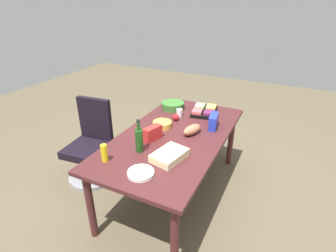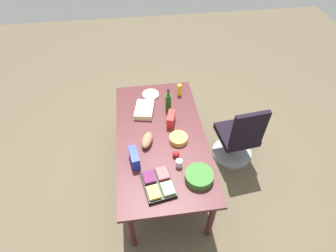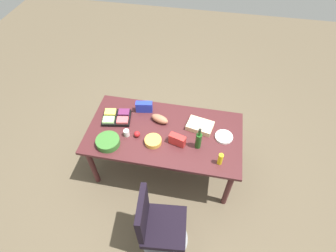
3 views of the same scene
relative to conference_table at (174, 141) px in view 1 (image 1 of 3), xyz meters
name	(u,v)px [view 1 (image 1 of 3)]	position (x,y,z in m)	size (l,w,h in m)	color
ground_plane	(173,192)	(0.00, 0.00, -0.70)	(10.00, 10.00, 0.00)	brown
conference_table	(174,141)	(0.00, 0.00, 0.00)	(1.95, 1.03, 0.77)	#461D20
office_chair	(91,150)	(0.15, -1.05, -0.32)	(0.56, 0.56, 1.00)	gray
paper_cup	(179,113)	(-0.45, -0.14, 0.12)	(0.07, 0.07, 0.09)	white
bread_loaf	(192,130)	(-0.09, 0.16, 0.13)	(0.24, 0.11, 0.10)	#AA6749
wine_bottle	(139,140)	(0.44, -0.15, 0.20)	(0.09, 0.09, 0.32)	#1B4916
sheet_cake	(169,155)	(0.43, 0.16, 0.11)	(0.32, 0.22, 0.07)	beige
fruit_platter	(204,111)	(-0.66, 0.10, 0.11)	(0.40, 0.34, 0.07)	black
chip_bowl	(162,124)	(-0.10, -0.19, 0.11)	(0.21, 0.21, 0.06)	gold
apple_red	(176,117)	(-0.32, -0.13, 0.12)	(0.08, 0.08, 0.08)	#AD1B1E
mustard_bottle	(104,153)	(0.71, -0.33, 0.16)	(0.06, 0.06, 0.16)	yellow
paper_plate_stack	(141,173)	(0.74, 0.05, 0.09)	(0.22, 0.22, 0.03)	white
chip_bag_red	(153,133)	(0.19, -0.15, 0.15)	(0.20, 0.08, 0.14)	red
chip_bag_blue	(213,121)	(-0.34, 0.32, 0.15)	(0.22, 0.08, 0.15)	#2236BB
salad_bowl	(173,105)	(-0.63, -0.31, 0.12)	(0.29, 0.29, 0.08)	#366C2B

